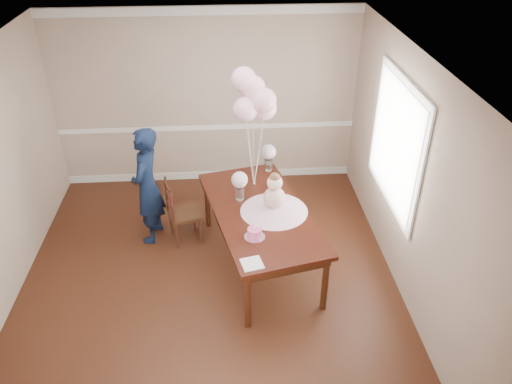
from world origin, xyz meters
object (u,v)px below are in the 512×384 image
(birthday_cake, at_px, (255,233))
(dining_chair_seat, at_px, (185,214))
(woman, at_px, (147,186))
(dining_table_top, at_px, (260,212))

(birthday_cake, distance_m, dining_chair_seat, 1.45)
(woman, bearing_deg, birthday_cake, 58.78)
(birthday_cake, xyz_separation_m, woman, (-1.30, 1.17, -0.06))
(woman, bearing_deg, dining_table_top, 75.61)
(dining_table_top, height_order, woman, woman)
(birthday_cake, bearing_deg, dining_table_top, 79.15)
(dining_table_top, xyz_separation_m, woman, (-1.40, 0.65, 0.03))
(dining_chair_seat, xyz_separation_m, woman, (-0.45, 0.08, 0.40))
(dining_table_top, bearing_deg, dining_chair_seat, 136.01)
(dining_table_top, bearing_deg, birthday_cake, -113.96)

